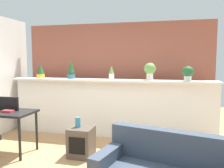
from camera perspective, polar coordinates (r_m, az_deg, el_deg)
name	(u,v)px	position (r m, az deg, el deg)	size (l,w,h in m)	color
divider_wall	(110,109)	(5.00, -0.58, -6.16)	(4.35, 0.16, 1.21)	white
plant_shelf	(109,80)	(4.87, -0.70, 0.93)	(4.35, 0.39, 0.04)	white
brick_wall_behind	(116,77)	(5.49, 0.96, 1.73)	(4.35, 0.10, 2.50)	#9E5442
potted_plant_0	(41,71)	(5.46, -17.12, 3.08)	(0.17, 0.17, 0.33)	gold
potted_plant_1	(71,71)	(5.11, -9.98, 3.22)	(0.16, 0.16, 0.41)	#386B84
potted_plant_2	(111,73)	(4.86, -0.13, 2.84)	(0.11, 0.11, 0.29)	silver
potted_plant_3	(150,70)	(4.74, 9.28, 3.44)	(0.23, 0.23, 0.35)	silver
potted_plant_4	(188,73)	(4.69, 18.10, 2.64)	(0.22, 0.22, 0.29)	silver
desk	(3,116)	(4.57, -25.16, -7.04)	(1.10, 0.60, 0.75)	black
tv_monitor	(9,104)	(4.56, -24.02, -4.41)	(0.39, 0.04, 0.24)	black
side_cube_shelf	(81,142)	(4.13, -7.56, -13.88)	(0.40, 0.41, 0.50)	#4C4238
vase_on_shelf	(78,122)	(4.06, -8.37, -9.26)	(0.09, 0.09, 0.18)	teal
book_on_desk	(8,111)	(4.41, -24.16, -6.10)	(0.18, 0.11, 0.04)	#B22D33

